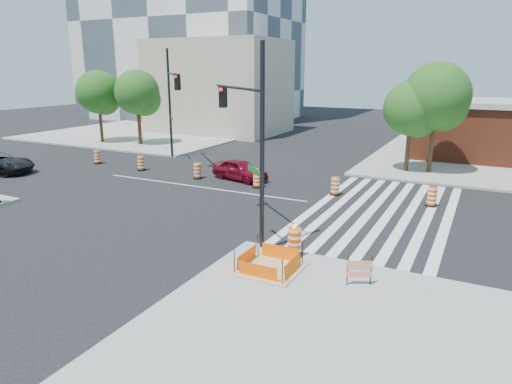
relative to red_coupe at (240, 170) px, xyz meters
The scene contains 21 objects.
ground 3.12m from the red_coupe, 115.30° to the right, with size 120.00×120.00×0.00m, color black.
sidewalk_nw 24.60m from the red_coupe, 141.69° to the left, with size 22.00×22.00×0.15m, color gray.
crosswalk_east 10.06m from the red_coupe, 15.91° to the right, with size 6.75×13.50×0.01m.
lane_centerline 3.11m from the red_coupe, 115.30° to the right, with size 14.00×0.12×0.01m, color silver.
excavation_pit 14.06m from the red_coupe, 56.76° to the right, with size 2.20×2.20×0.90m.
beige_midrise 23.79m from the red_coupe, 124.64° to the left, with size 14.00×10.00×10.00m, color tan.
red_coupe is the anchor object (origin of this frame).
signal_pole_se 11.16m from the red_coupe, 59.08° to the right, with size 4.48×4.07×7.82m.
signal_pole_nw 9.17m from the red_coupe, 158.13° to the left, with size 4.48×4.65×8.35m.
pit_drum 13.03m from the red_coupe, 51.91° to the right, with size 0.64×0.64×1.26m.
barricade 15.82m from the red_coupe, 46.75° to the right, with size 0.78×0.43×1.01m.
tree_north_a 20.70m from the red_coupe, 159.65° to the left, with size 4.04×4.04×6.87m.
tree_north_b 17.29m from the red_coupe, 152.49° to the left, with size 4.08×4.08×6.93m.
tree_north_c 12.22m from the red_coupe, 37.41° to the left, with size 3.69×3.69×6.27m.
tree_north_d 13.81m from the red_coupe, 34.96° to the left, with size 4.39×4.39×7.46m.
median_drum_0 12.14m from the red_coupe, behind, with size 0.60×0.60×1.02m.
median_drum_1 7.64m from the red_coupe, behind, with size 0.60×0.60×1.02m.
median_drum_2 2.82m from the red_coupe, 159.63° to the right, with size 0.60×0.60×1.02m.
median_drum_3 2.27m from the red_coupe, 33.48° to the right, with size 0.60×0.60×1.18m.
median_drum_4 6.67m from the red_coupe, ahead, with size 0.60×0.60×1.02m.
median_drum_5 11.83m from the red_coupe, ahead, with size 0.60×0.60×1.02m.
Camera 1 is at (15.34, -22.44, 7.02)m, focal length 32.00 mm.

